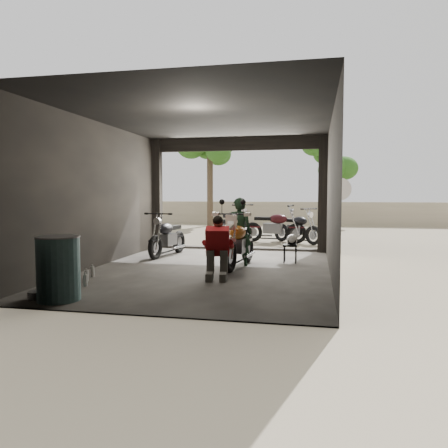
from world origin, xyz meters
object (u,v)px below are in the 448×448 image
at_px(mechanic, 217,249).
at_px(oil_drum, 58,269).
at_px(helmet, 292,239).
at_px(outside_bike_a, 235,222).
at_px(outside_bike_b, 274,224).
at_px(rider, 239,232).
at_px(main_bike, 239,239).
at_px(stool, 290,248).
at_px(outside_bike_c, 297,225).
at_px(left_bike, 168,234).
at_px(sign_post, 340,201).

height_order(mechanic, oil_drum, mechanic).
height_order(mechanic, helmet, mechanic).
distance_m(outside_bike_a, outside_bike_b, 1.71).
bearing_deg(rider, oil_drum, 53.18).
height_order(main_bike, oil_drum, main_bike).
xyz_separation_m(rider, helmet, (1.13, 0.68, -0.21)).
height_order(main_bike, rider, rider).
bearing_deg(mechanic, stool, 52.42).
xyz_separation_m(main_bike, mechanic, (-0.18, -1.39, -0.04)).
xyz_separation_m(outside_bike_b, outside_bike_c, (0.74, 0.02, -0.05)).
bearing_deg(outside_bike_a, left_bike, -142.53).
xyz_separation_m(mechanic, helmet, (1.28, 2.22, -0.02)).
xyz_separation_m(main_bike, left_bike, (-2.11, 1.33, -0.05)).
height_order(mechanic, sign_post, sign_post).
bearing_deg(helmet, mechanic, -95.26).
height_order(oil_drum, sign_post, sign_post).
bearing_deg(oil_drum, rider, 60.29).
bearing_deg(left_bike, helmet, -1.12).
relative_size(main_bike, outside_bike_c, 1.08).
relative_size(outside_bike_a, oil_drum, 1.90).
relative_size(outside_bike_a, outside_bike_c, 1.08).
height_order(left_bike, stool, left_bike).
xyz_separation_m(left_bike, rider, (2.08, -1.17, 0.19)).
bearing_deg(oil_drum, outside_bike_b, 74.05).
relative_size(outside_bike_c, rider, 1.12).
bearing_deg(left_bike, rider, -21.76).
height_order(outside_bike_c, mechanic, outside_bike_c).
bearing_deg(sign_post, outside_bike_b, -176.44).
xyz_separation_m(left_bike, outside_bike_b, (2.41, 3.67, 0.05)).
bearing_deg(outside_bike_a, outside_bike_b, -70.93).
bearing_deg(outside_bike_c, stool, -140.40).
bearing_deg(oil_drum, helmet, 53.44).
xyz_separation_m(left_bike, stool, (3.17, -0.51, -0.21)).
bearing_deg(outside_bike_a, stool, -106.93).
bearing_deg(outside_bike_b, left_bike, 155.25).
distance_m(stool, sign_post, 4.14).
bearing_deg(oil_drum, outside_bike_a, 84.18).
bearing_deg(sign_post, outside_bike_c, 177.10).
xyz_separation_m(mechanic, oil_drum, (-1.96, -2.15, -0.09)).
xyz_separation_m(outside_bike_a, rider, (1.15, -5.70, 0.14)).
height_order(outside_bike_a, mechanic, outside_bike_a).
xyz_separation_m(outside_bike_c, sign_post, (1.32, -0.40, 0.82)).
bearing_deg(main_bike, mechanic, -91.13).
relative_size(outside_bike_b, helmet, 7.06).
relative_size(outside_bike_b, outside_bike_c, 1.08).
distance_m(left_bike, oil_drum, 4.86).
height_order(outside_bike_a, helmet, outside_bike_a).
height_order(main_bike, stool, main_bike).
height_order(stool, sign_post, sign_post).
xyz_separation_m(helmet, oil_drum, (-3.24, -4.37, -0.07)).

